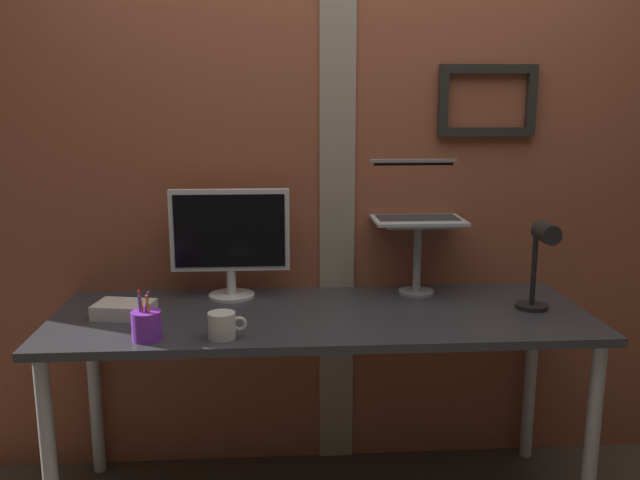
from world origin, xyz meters
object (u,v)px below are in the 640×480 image
at_px(monitor, 230,235).
at_px(desk_lamp, 541,257).
at_px(laptop, 415,203).
at_px(pen_cup, 147,325).
at_px(coffee_mug, 223,325).

xyz_separation_m(monitor, desk_lamp, (1.12, -0.28, -0.04)).
bearing_deg(laptop, pen_cup, -150.88).
relative_size(desk_lamp, coffee_mug, 2.67).
xyz_separation_m(monitor, laptop, (0.74, 0.08, 0.11)).
bearing_deg(monitor, laptop, 6.07).
height_order(laptop, pen_cup, laptop).
distance_m(monitor, laptop, 0.75).
bearing_deg(desk_lamp, laptop, 137.49).
distance_m(monitor, desk_lamp, 1.16).
relative_size(laptop, pen_cup, 2.11).
bearing_deg(desk_lamp, coffee_mug, -170.41).
relative_size(pen_cup, coffee_mug, 1.33).
distance_m(laptop, desk_lamp, 0.55).
relative_size(monitor, laptop, 1.29).
xyz_separation_m(laptop, pen_cup, (-0.98, -0.55, -0.31)).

